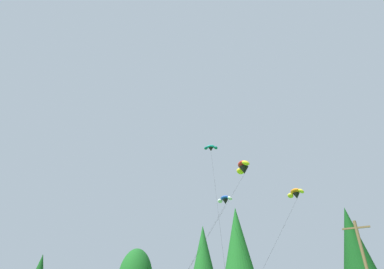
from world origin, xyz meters
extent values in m
cone|color=#19561E|center=(-7.48, 43.83, 8.41)|extent=(4.54, 4.54, 9.88)
cone|color=#19561E|center=(-1.20, 39.85, 8.80)|extent=(4.67, 4.67, 10.34)
cone|color=#0F3D14|center=(10.76, 39.92, 7.77)|extent=(4.31, 4.31, 9.13)
cube|color=brown|center=(11.28, 34.87, 9.06)|extent=(2.20, 0.14, 0.14)
ellipsoid|color=blue|center=(-5.78, 48.65, 18.54)|extent=(1.79, 1.43, 0.77)
ellipsoid|color=white|center=(-4.84, 48.37, 18.26)|extent=(0.95, 1.04, 0.91)
ellipsoid|color=white|center=(-6.72, 48.93, 18.26)|extent=(1.08, 1.06, 0.91)
cone|color=black|center=(-5.76, 48.74, 17.94)|extent=(1.09, 1.09, 0.75)
cylinder|color=black|center=(-5.44, 38.70, 9.38)|extent=(0.64, 20.09, 16.38)
ellipsoid|color=orange|center=(6.31, 38.90, 14.47)|extent=(1.58, 1.49, 0.71)
ellipsoid|color=yellow|center=(6.98, 38.41, 14.24)|extent=(0.92, 0.96, 0.81)
ellipsoid|color=yellow|center=(5.63, 39.39, 14.24)|extent=(0.92, 0.96, 0.81)
cone|color=black|center=(6.35, 38.96, 13.96)|extent=(1.04, 1.04, 0.64)
cylinder|color=black|center=(4.22, 33.40, 7.63)|extent=(4.27, 11.15, 12.03)
ellipsoid|color=red|center=(0.88, 37.82, 18.45)|extent=(2.11, 2.30, 0.86)
ellipsoid|color=yellow|center=(1.56, 36.81, 18.10)|extent=(1.41, 1.39, 1.06)
ellipsoid|color=yellow|center=(0.21, 38.83, 18.10)|extent=(1.33, 1.38, 1.06)
cone|color=black|center=(0.98, 37.88, 17.70)|extent=(1.51, 1.51, 0.93)
cylinder|color=black|center=(-2.08, 33.27, 9.21)|extent=(6.13, 9.24, 16.05)
ellipsoid|color=teal|center=(-5.03, 41.97, 24.35)|extent=(1.33, 1.07, 0.61)
ellipsoid|color=#0F666B|center=(-4.36, 42.25, 24.14)|extent=(0.76, 0.73, 0.70)
ellipsoid|color=#0F666B|center=(-5.71, 41.69, 24.14)|extent=(0.69, 0.74, 0.70)
cone|color=black|center=(-5.06, 42.02, 23.90)|extent=(0.86, 0.86, 0.56)
cylinder|color=black|center=(-1.48, 34.93, 12.62)|extent=(7.17, 14.21, 22.01)
camera|label=1|loc=(10.90, 4.54, 2.61)|focal=28.73mm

